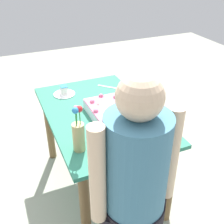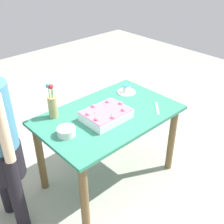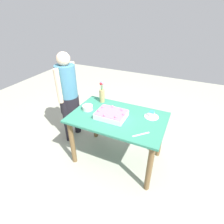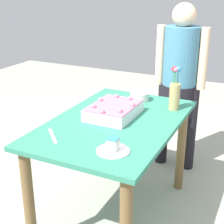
# 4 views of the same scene
# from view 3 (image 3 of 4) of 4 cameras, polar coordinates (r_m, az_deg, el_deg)

# --- Properties ---
(ground_plane) EXTENTS (8.00, 8.00, 0.00)m
(ground_plane) POSITION_cam_3_polar(r_m,az_deg,el_deg) (2.83, 1.62, -14.64)
(ground_plane) COLOR #A1A391
(dining_table) EXTENTS (1.27, 0.81, 0.77)m
(dining_table) POSITION_cam_3_polar(r_m,az_deg,el_deg) (2.42, 1.84, -4.25)
(dining_table) COLOR #307A60
(dining_table) RESTS_ON ground_plane
(sheet_cake) EXTENTS (0.39, 0.30, 0.11)m
(sheet_cake) POSITION_cam_3_polar(r_m,az_deg,el_deg) (2.31, -0.22, -0.80)
(sheet_cake) COLOR white
(sheet_cake) RESTS_ON dining_table
(serving_plate_with_slice) EXTENTS (0.19, 0.19, 0.08)m
(serving_plate_with_slice) POSITION_cam_3_polar(r_m,az_deg,el_deg) (2.38, 12.80, -1.13)
(serving_plate_with_slice) COLOR white
(serving_plate_with_slice) RESTS_ON dining_table
(cake_knife) EXTENTS (0.17, 0.17, 0.00)m
(cake_knife) POSITION_cam_3_polar(r_m,az_deg,el_deg) (2.06, 9.44, -7.23)
(cake_knife) COLOR silver
(cake_knife) RESTS_ON dining_table
(flower_vase) EXTENTS (0.08, 0.08, 0.32)m
(flower_vase) POSITION_cam_3_polar(r_m,az_deg,el_deg) (2.66, -3.31, 5.78)
(flower_vase) COLOR tan
(flower_vase) RESTS_ON dining_table
(fruit_bowl) EXTENTS (0.15, 0.15, 0.07)m
(fruit_bowl) POSITION_cam_3_polar(r_m,az_deg,el_deg) (2.50, -7.97, 1.42)
(fruit_bowl) COLOR silver
(fruit_bowl) RESTS_ON dining_table
(person_standing) EXTENTS (0.31, 0.45, 1.49)m
(person_standing) POSITION_cam_3_polar(r_m,az_deg,el_deg) (2.87, -14.13, 6.03)
(person_standing) COLOR black
(person_standing) RESTS_ON ground_plane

